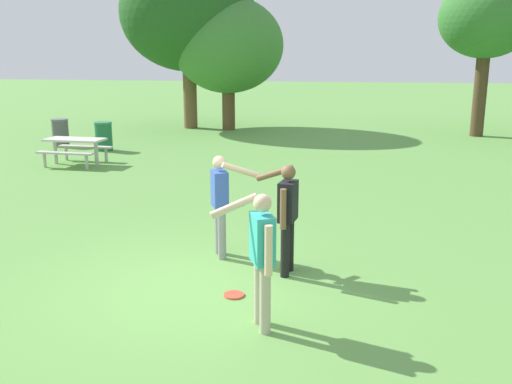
{
  "coord_description": "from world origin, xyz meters",
  "views": [
    {
      "loc": [
        2.07,
        -7.06,
        3.17
      ],
      "look_at": [
        0.6,
        1.65,
        1.0
      ],
      "focal_mm": 39.5,
      "sensor_mm": 36.0,
      "label": 1
    }
  ],
  "objects": [
    {
      "name": "picnic_table_near",
      "position": [
        -5.86,
        8.13,
        0.56
      ],
      "size": [
        1.77,
        1.51,
        0.77
      ],
      "color": "beige",
      "rests_on": "ground"
    },
    {
      "name": "frisbee",
      "position": [
        0.61,
        -0.17,
        0.01
      ],
      "size": [
        0.28,
        0.28,
        0.03
      ],
      "primitive_type": "cylinder",
      "color": "#E04733",
      "rests_on": "ground"
    },
    {
      "name": "tree_broad_center",
      "position": [
        -3.1,
        16.59,
        3.5
      ],
      "size": [
        4.63,
        4.63,
        5.49
      ],
      "color": "brown",
      "rests_on": "ground"
    },
    {
      "name": "person_catcher",
      "position": [
        0.1,
        1.31,
        0.96
      ],
      "size": [
        0.81,
        0.57,
        1.64
      ],
      "color": "gray",
      "rests_on": "ground"
    },
    {
      "name": "tree_tall_left",
      "position": [
        -4.87,
        16.87,
        4.83
      ],
      "size": [
        5.69,
        5.69,
        7.27
      ],
      "color": "brown",
      "rests_on": "ground"
    },
    {
      "name": "person_bystander",
      "position": [
        1.21,
        0.74,
        0.96
      ],
      "size": [
        0.66,
        0.69,
        1.64
      ],
      "color": "black",
      "rests_on": "ground"
    },
    {
      "name": "trash_can_beside_table",
      "position": [
        -6.1,
        10.61,
        0.48
      ],
      "size": [
        0.59,
        0.59,
        0.96
      ],
      "color": "#1E663D",
      "rests_on": "ground"
    },
    {
      "name": "ground_plane",
      "position": [
        0.0,
        0.0,
        0.0
      ],
      "size": [
        120.0,
        120.0,
        0.0
      ],
      "primitive_type": "plane",
      "color": "#609947"
    },
    {
      "name": "tree_far_right",
      "position": [
        7.0,
        16.31,
        4.45
      ],
      "size": [
        3.58,
        3.58,
        6.04
      ],
      "color": "#4C3823",
      "rests_on": "ground"
    },
    {
      "name": "person_thrower",
      "position": [
        1.11,
        -1.01,
        0.96
      ],
      "size": [
        0.81,
        0.57,
        1.64
      ],
      "color": "#B7AD93",
      "rests_on": "ground"
    },
    {
      "name": "trash_can_further_along",
      "position": [
        -7.98,
        11.21,
        0.48
      ],
      "size": [
        0.59,
        0.59,
        0.96
      ],
      "color": "#515156",
      "rests_on": "ground"
    }
  ]
}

